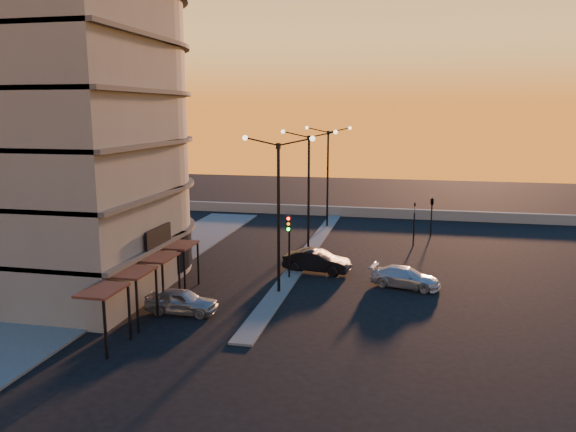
# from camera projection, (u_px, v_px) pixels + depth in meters

# --- Properties ---
(ground) EXTENTS (120.00, 120.00, 0.00)m
(ground) POSITION_uv_depth(u_px,v_px,m) (279.00, 293.00, 34.12)
(ground) COLOR black
(ground) RESTS_ON ground
(sidewalk_west) EXTENTS (5.00, 40.00, 0.12)m
(sidewalk_west) POSITION_uv_depth(u_px,v_px,m) (149.00, 265.00, 40.15)
(sidewalk_west) COLOR #525250
(sidewalk_west) RESTS_ON ground
(median) EXTENTS (1.20, 36.00, 0.12)m
(median) POSITION_uv_depth(u_px,v_px,m) (308.00, 252.00, 43.71)
(median) COLOR #525250
(median) RESTS_ON ground
(parapet) EXTENTS (44.00, 0.50, 1.00)m
(parapet) POSITION_uv_depth(u_px,v_px,m) (354.00, 212.00, 58.57)
(parapet) COLOR slate
(parapet) RESTS_ON ground
(building) EXTENTS (14.35, 17.08, 25.00)m
(building) POSITION_uv_depth(u_px,v_px,m) (60.00, 94.00, 34.88)
(building) COLOR slate
(building) RESTS_ON ground
(streetlamp_near) EXTENTS (4.32, 0.32, 9.51)m
(streetlamp_near) POSITION_uv_depth(u_px,v_px,m) (279.00, 202.00, 33.08)
(streetlamp_near) COLOR black
(streetlamp_near) RESTS_ON ground
(streetlamp_mid) EXTENTS (4.32, 0.32, 9.51)m
(streetlamp_mid) POSITION_uv_depth(u_px,v_px,m) (309.00, 182.00, 42.68)
(streetlamp_mid) COLOR black
(streetlamp_mid) RESTS_ON ground
(streetlamp_far) EXTENTS (4.32, 0.32, 9.51)m
(streetlamp_far) POSITION_uv_depth(u_px,v_px,m) (328.00, 169.00, 52.28)
(streetlamp_far) COLOR black
(streetlamp_far) RESTS_ON ground
(traffic_light_main) EXTENTS (0.28, 0.44, 4.25)m
(traffic_light_main) POSITION_uv_depth(u_px,v_px,m) (289.00, 237.00, 36.34)
(traffic_light_main) COLOR black
(traffic_light_main) RESTS_ON ground
(signal_east_a) EXTENTS (0.13, 0.16, 3.60)m
(signal_east_a) POSITION_uv_depth(u_px,v_px,m) (414.00, 223.00, 45.52)
(signal_east_a) COLOR black
(signal_east_a) RESTS_ON ground
(signal_east_b) EXTENTS (0.42, 1.99, 3.60)m
(signal_east_b) POSITION_uv_depth(u_px,v_px,m) (432.00, 202.00, 48.83)
(signal_east_b) COLOR black
(signal_east_b) RESTS_ON ground
(car_hatchback) EXTENTS (3.98, 1.62, 1.35)m
(car_hatchback) POSITION_uv_depth(u_px,v_px,m) (182.00, 301.00, 30.65)
(car_hatchback) COLOR #94979B
(car_hatchback) RESTS_ON ground
(car_sedan) EXTENTS (4.76, 2.23, 1.51)m
(car_sedan) POSITION_uv_depth(u_px,v_px,m) (317.00, 261.00, 38.52)
(car_sedan) COLOR black
(car_sedan) RESTS_ON ground
(car_wagon) EXTENTS (4.66, 2.78, 1.27)m
(car_wagon) POSITION_uv_depth(u_px,v_px,m) (405.00, 277.00, 35.18)
(car_wagon) COLOR silver
(car_wagon) RESTS_ON ground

